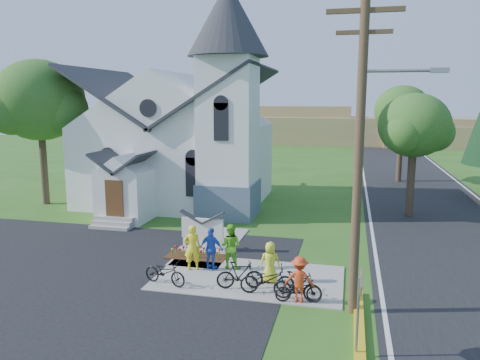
% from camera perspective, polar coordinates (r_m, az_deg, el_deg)
% --- Properties ---
extents(ground, '(120.00, 120.00, 0.00)m').
position_cam_1_polar(ground, '(17.99, -4.03, -12.05)').
color(ground, '#2C5D1A').
rests_on(ground, ground).
extents(parking_lot, '(20.00, 16.00, 0.02)m').
position_cam_1_polar(parking_lot, '(19.58, -26.30, -11.20)').
color(parking_lot, black).
rests_on(parking_lot, ground).
extents(road, '(8.00, 90.00, 0.02)m').
position_cam_1_polar(road, '(32.02, 21.94, -2.94)').
color(road, black).
rests_on(road, ground).
extents(sidewalk, '(7.00, 4.00, 0.05)m').
position_cam_1_polar(sidewalk, '(18.07, 1.10, -11.84)').
color(sidewalk, '#9B958C').
rests_on(sidewalk, ground).
extents(church, '(12.35, 12.00, 13.00)m').
position_cam_1_polar(church, '(30.32, -7.04, 7.03)').
color(church, white).
rests_on(church, ground).
extents(church_sign, '(2.20, 0.40, 1.70)m').
position_cam_1_polar(church_sign, '(20.89, -4.60, -5.94)').
color(church_sign, '#9B958C').
rests_on(church_sign, ground).
extents(flower_bed, '(2.60, 1.10, 0.07)m').
position_cam_1_polar(flower_bed, '(20.38, -5.35, -9.29)').
color(flower_bed, '#39220F').
rests_on(flower_bed, ground).
extents(utility_pole, '(3.45, 0.28, 10.00)m').
position_cam_1_polar(utility_pole, '(14.48, 14.59, 4.38)').
color(utility_pole, '#412C20').
rests_on(utility_pole, ground).
extents(stop_sign, '(0.11, 0.76, 2.48)m').
position_cam_1_polar(stop_sign, '(12.71, 14.43, -13.25)').
color(stop_sign, gray).
rests_on(stop_sign, ground).
extents(tree_lot_corner, '(5.60, 5.60, 9.15)m').
position_cam_1_polar(tree_lot_corner, '(32.16, -23.28, 8.89)').
color(tree_lot_corner, '#34271C').
rests_on(tree_lot_corner, ground).
extents(tree_road_near, '(4.00, 4.00, 7.05)m').
position_cam_1_polar(tree_road_near, '(28.17, 20.48, 6.19)').
color(tree_road_near, '#34271C').
rests_on(tree_road_near, ground).
extents(tree_road_mid, '(4.40, 4.40, 7.80)m').
position_cam_1_polar(tree_road_mid, '(40.12, 19.17, 8.00)').
color(tree_road_mid, '#34271C').
rests_on(tree_road_mid, ground).
extents(distant_hills, '(61.00, 10.00, 5.60)m').
position_cam_1_polar(distant_hills, '(72.41, 12.03, 6.05)').
color(distant_hills, olive).
rests_on(distant_hills, ground).
extents(cyclist_0, '(0.76, 0.60, 1.81)m').
position_cam_1_polar(cyclist_0, '(18.62, -5.83, -8.18)').
color(cyclist_0, yellow).
rests_on(cyclist_0, sidewalk).
extents(bike_0, '(1.85, 1.04, 0.92)m').
position_cam_1_polar(bike_0, '(17.48, -9.13, -11.04)').
color(bike_0, black).
rests_on(bike_0, sidewalk).
extents(cyclist_1, '(0.90, 0.72, 1.80)m').
position_cam_1_polar(cyclist_1, '(18.72, -1.18, -8.05)').
color(cyclist_1, '#61C825').
rests_on(cyclist_1, sidewalk).
extents(bike_1, '(1.73, 0.93, 1.00)m').
position_cam_1_polar(bike_1, '(16.91, -0.03, -11.49)').
color(bike_1, black).
rests_on(bike_1, sidewalk).
extents(cyclist_2, '(1.06, 0.61, 1.69)m').
position_cam_1_polar(cyclist_2, '(18.61, -3.50, -8.35)').
color(cyclist_2, blue).
rests_on(cyclist_2, sidewalk).
extents(bike_2, '(1.98, 1.05, 0.99)m').
position_cam_1_polar(bike_2, '(16.55, 3.34, -12.01)').
color(bike_2, black).
rests_on(bike_2, sidewalk).
extents(cyclist_3, '(1.02, 0.62, 1.55)m').
position_cam_1_polar(cyclist_3, '(15.91, 7.27, -11.91)').
color(cyclist_3, red).
rests_on(cyclist_3, sidewalk).
extents(bike_3, '(1.71, 0.64, 1.00)m').
position_cam_1_polar(bike_3, '(16.07, 7.02, -12.74)').
color(bike_3, black).
rests_on(bike_3, sidewalk).
extents(cyclist_4, '(0.79, 0.56, 1.52)m').
position_cam_1_polar(cyclist_4, '(17.40, 3.69, -9.96)').
color(cyclist_4, yellow).
rests_on(cyclist_4, sidewalk).
extents(bike_4, '(1.66, 0.95, 0.83)m').
position_cam_1_polar(bike_4, '(16.05, 7.15, -13.10)').
color(bike_4, black).
rests_on(bike_4, sidewalk).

